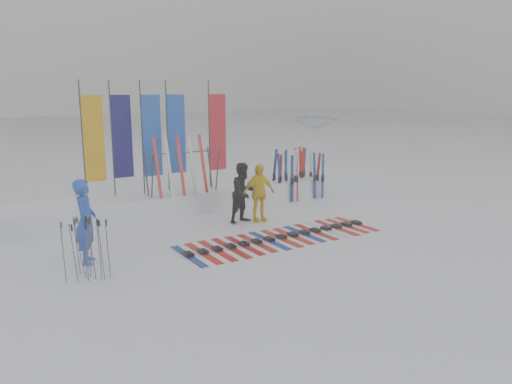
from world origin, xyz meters
TOP-DOWN VIEW (x-y plane):
  - ground at (0.00, 0.00)m, footprint 120.00×120.00m
  - snow_bank at (0.00, 4.60)m, footprint 14.00×1.60m
  - person_blue at (-4.07, 1.40)m, footprint 0.60×0.75m
  - person_black at (0.33, 2.45)m, footprint 0.91×0.78m
  - person_yellow at (0.73, 2.31)m, footprint 0.96×0.47m
  - tent_canopy at (5.89, 6.30)m, footprint 3.07×3.13m
  - ski_row at (0.31, 0.64)m, footprint 5.08×1.68m
  - pole_cluster at (-4.28, 0.49)m, footprint 0.84×0.59m
  - feather_flags at (-1.28, 4.77)m, footprint 4.32×0.23m
  - ski_rack at (-0.66, 4.20)m, footprint 2.04×0.80m
  - upright_skis at (3.43, 4.16)m, footprint 1.64×1.10m

SIDE VIEW (x-z plane):
  - ground at x=0.00m, z-range 0.00..0.00m
  - ski_row at x=0.31m, z-range 0.00..0.07m
  - snow_bank at x=0.00m, z-range 0.00..0.60m
  - pole_cluster at x=-4.28m, z-range -0.03..1.22m
  - upright_skis at x=3.43m, z-range -0.06..1.61m
  - person_yellow at x=0.73m, z-range 0.00..1.58m
  - person_black at x=0.33m, z-range 0.00..1.63m
  - person_blue at x=-4.07m, z-range 0.00..1.78m
  - tent_canopy at x=5.89m, z-range 0.00..2.66m
  - ski_rack at x=-0.66m, z-range 0.77..2.00m
  - feather_flags at x=-1.28m, z-range 0.64..3.84m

